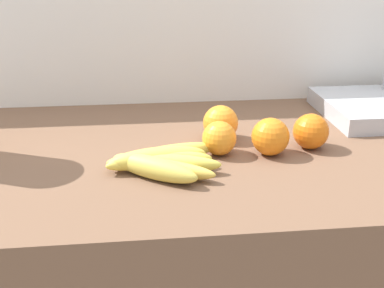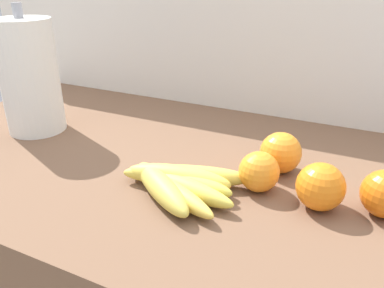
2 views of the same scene
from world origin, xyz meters
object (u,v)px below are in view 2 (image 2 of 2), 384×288
Objects in this scene: orange_front at (281,153)px; paper_towel_roll at (29,77)px; banana_bunch at (176,182)px; orange_back_right at (259,172)px; orange_center at (320,187)px.

orange_front is 0.55m from paper_towel_roll.
paper_towel_roll reaches higher than banana_bunch.
orange_back_right is 0.25× the size of paper_towel_roll.
orange_back_right is 0.54m from paper_towel_roll.
orange_front is 0.27× the size of paper_towel_roll.
orange_center is 0.63m from paper_towel_roll.
banana_bunch is 0.22m from orange_center.
paper_towel_roll reaches higher than orange_back_right.
banana_bunch is at bearing -13.99° from paper_towel_roll.
banana_bunch is 0.14m from orange_back_right.
orange_center is 0.99× the size of orange_front.
banana_bunch is 0.79× the size of paper_towel_roll.
orange_front is (0.13, 0.15, 0.02)m from banana_bunch.
paper_towel_roll is at bearing -175.44° from orange_front.
orange_back_right is at bearing 29.68° from banana_bunch.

